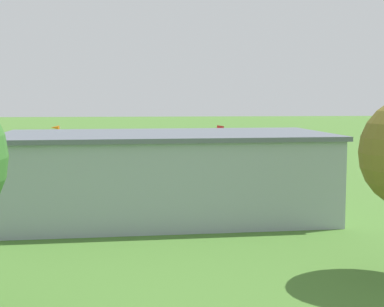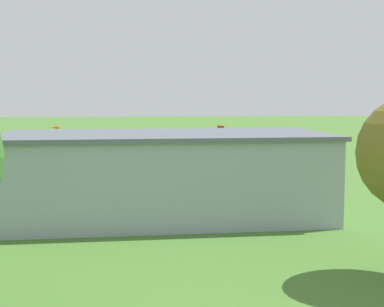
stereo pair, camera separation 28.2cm
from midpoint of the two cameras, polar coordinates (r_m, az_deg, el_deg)
ground_plane at (r=77.63m, az=-4.22°, el=-1.29°), size 400.00×400.00×0.00m
hangar at (r=44.28m, az=-2.86°, el=-2.22°), size 26.12×13.56×6.76m
biplane at (r=78.16m, az=1.05°, el=1.43°), size 6.88×7.82×3.75m
car_blue at (r=58.85m, az=7.11°, el=-2.74°), size 2.44×4.88×1.68m
car_orange at (r=58.86m, az=-15.69°, el=-2.91°), size 2.24×4.58×1.69m
person_at_fence_line at (r=55.37m, az=-15.20°, el=-3.44°), size 0.40×0.40×1.73m
person_walking_on_apron at (r=58.51m, az=-6.68°, el=-2.83°), size 0.46×0.46×1.65m
person_beside_truck at (r=61.37m, az=-13.07°, el=-2.55°), size 0.40×0.40×1.63m
person_crossing_taxiway at (r=59.49m, az=-5.70°, el=-2.69°), size 0.53×0.53×1.63m
windsock at (r=83.82m, az=-13.97°, el=2.37°), size 1.47×0.99×5.44m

